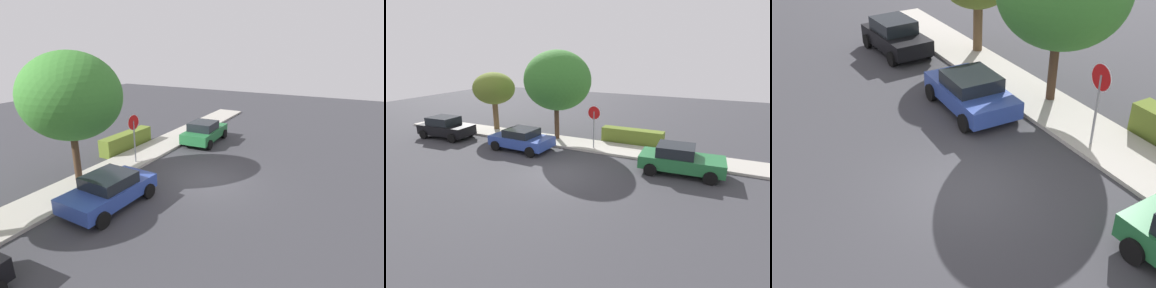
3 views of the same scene
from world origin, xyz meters
The scene contains 10 objects.
ground_plane centered at (0.00, 0.00, 0.00)m, with size 60.00×60.00×0.00m, color #38383D.
sidewalk_curb centered at (0.00, 4.98, 0.07)m, with size 32.00×2.25×0.14m, color #B2ADA3.
stop_sign centered at (0.17, 4.46, 1.96)m, with size 0.85×0.08×2.81m.
parked_car_blue centered at (-3.94, 2.53, 0.71)m, with size 3.96×2.25×1.37m.
parked_car_green centered at (5.59, 2.86, 0.74)m, with size 4.18×2.20×1.48m.
parked_car_black centered at (-10.50, 2.45, 0.77)m, with size 3.96×2.14×1.52m.
street_tree_near_corner centered at (-2.85, 5.36, 4.13)m, with size 4.48×4.48×6.11m.
street_tree_mid_block centered at (-8.41, 5.46, 3.29)m, with size 3.11×3.11×4.51m.
fire_hydrant centered at (6.43, 4.11, 0.36)m, with size 0.30×0.22×0.72m.
front_yard_hedge centered at (2.04, 6.64, 0.52)m, with size 4.10×0.81×1.04m.
Camera 2 is at (7.09, -12.25, 6.03)m, focal length 28.00 mm.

